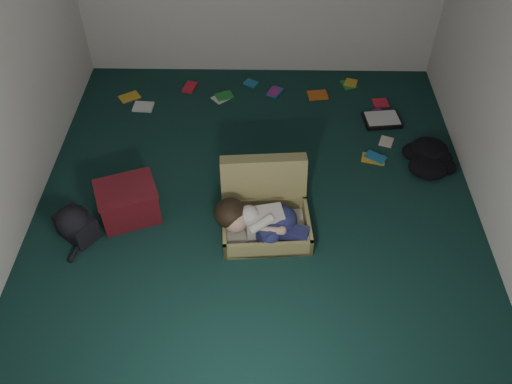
{
  "coord_description": "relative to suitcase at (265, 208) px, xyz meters",
  "views": [
    {
      "loc": [
        0.05,
        -3.35,
        3.62
      ],
      "look_at": [
        0.0,
        -0.15,
        0.35
      ],
      "focal_mm": 38.0,
      "sensor_mm": 36.0,
      "label": 1
    }
  ],
  "objects": [
    {
      "name": "suitcase",
      "position": [
        0.0,
        0.0,
        0.0
      ],
      "size": [
        0.8,
        0.78,
        0.55
      ],
      "rotation": [
        0.0,
        0.0,
        0.08
      ],
      "color": "#9A8F55",
      "rests_on": "floor"
    },
    {
      "name": "backpack",
      "position": [
        -1.61,
        -0.19,
        -0.04
      ],
      "size": [
        0.53,
        0.51,
        0.25
      ],
      "primitive_type": null,
      "rotation": [
        0.0,
        0.0,
        -0.66
      ],
      "color": "black",
      "rests_on": "floor"
    },
    {
      "name": "floor",
      "position": [
        -0.08,
        0.16,
        -0.16
      ],
      "size": [
        4.5,
        4.5,
        0.0
      ],
      "primitive_type": "plane",
      "color": "#102D28",
      "rests_on": "ground"
    },
    {
      "name": "wall_front",
      "position": [
        -0.08,
        -2.09,
        1.14
      ],
      "size": [
        4.5,
        0.0,
        4.5
      ],
      "primitive_type": "plane",
      "rotation": [
        -1.57,
        0.0,
        0.0
      ],
      "color": "silver",
      "rests_on": "ground"
    },
    {
      "name": "paper_tray",
      "position": [
        1.25,
        1.43,
        -0.14
      ],
      "size": [
        0.41,
        0.33,
        0.05
      ],
      "rotation": [
        0.0,
        0.0,
        0.12
      ],
      "color": "black",
      "rests_on": "floor"
    },
    {
      "name": "maroon_bin",
      "position": [
        -1.2,
        0.04,
        0.01
      ],
      "size": [
        0.61,
        0.55,
        0.35
      ],
      "rotation": [
        0.0,
        0.0,
        0.36
      ],
      "color": "#591219",
      "rests_on": "floor"
    },
    {
      "name": "book_scatter",
      "position": [
        0.17,
        1.72,
        -0.16
      ],
      "size": [
        3.02,
        1.51,
        0.02
      ],
      "color": "gold",
      "rests_on": "floor"
    },
    {
      "name": "clothing_pile",
      "position": [
        1.62,
        0.77,
        -0.09
      ],
      "size": [
        0.56,
        0.52,
        0.14
      ],
      "primitive_type": null,
      "rotation": [
        0.0,
        0.0,
        -0.42
      ],
      "color": "black",
      "rests_on": "floor"
    },
    {
      "name": "person",
      "position": [
        -0.04,
        -0.19,
        0.04
      ],
      "size": [
        0.82,
        0.39,
        0.34
      ],
      "rotation": [
        0.0,
        0.0,
        0.08
      ],
      "color": "beige",
      "rests_on": "suitcase"
    }
  ]
}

